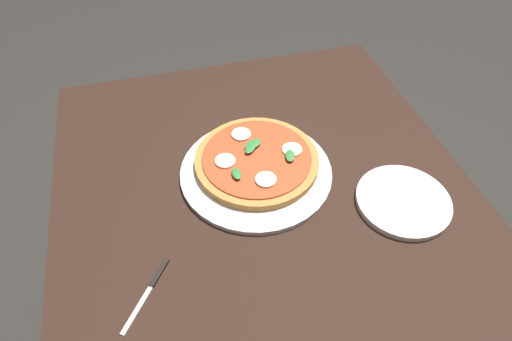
{
  "coord_description": "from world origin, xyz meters",
  "views": [
    {
      "loc": [
        -0.55,
        0.18,
        1.47
      ],
      "look_at": [
        0.11,
        0.01,
        0.75
      ],
      "focal_mm": 30.24,
      "sensor_mm": 36.0,
      "label": 1
    }
  ],
  "objects_px": {
    "pizza": "(256,160)",
    "plate_white": "(403,201)",
    "serving_tray": "(256,172)",
    "dining_table": "(271,238)",
    "knife": "(152,285)"
  },
  "relations": [
    {
      "from": "pizza",
      "to": "plate_white",
      "type": "bearing_deg",
      "value": -123.85
    },
    {
      "from": "pizza",
      "to": "plate_white",
      "type": "xyz_separation_m",
      "value": [
        -0.19,
        -0.28,
        -0.02
      ]
    },
    {
      "from": "serving_tray",
      "to": "plate_white",
      "type": "bearing_deg",
      "value": -120.36
    },
    {
      "from": "dining_table",
      "to": "knife",
      "type": "height_order",
      "value": "knife"
    },
    {
      "from": "serving_tray",
      "to": "plate_white",
      "type": "height_order",
      "value": "plate_white"
    },
    {
      "from": "serving_tray",
      "to": "plate_white",
      "type": "relative_size",
      "value": 1.71
    },
    {
      "from": "serving_tray",
      "to": "knife",
      "type": "height_order",
      "value": "serving_tray"
    },
    {
      "from": "dining_table",
      "to": "knife",
      "type": "bearing_deg",
      "value": 113.23
    },
    {
      "from": "plate_white",
      "to": "serving_tray",
      "type": "bearing_deg",
      "value": 59.64
    },
    {
      "from": "plate_white",
      "to": "knife",
      "type": "relative_size",
      "value": 1.52
    },
    {
      "from": "plate_white",
      "to": "dining_table",
      "type": "bearing_deg",
      "value": 78.31
    },
    {
      "from": "dining_table",
      "to": "serving_tray",
      "type": "xyz_separation_m",
      "value": [
        0.11,
        0.01,
        0.12
      ]
    },
    {
      "from": "serving_tray",
      "to": "pizza",
      "type": "xyz_separation_m",
      "value": [
        0.02,
        -0.01,
        0.02
      ]
    },
    {
      "from": "pizza",
      "to": "knife",
      "type": "distance_m",
      "value": 0.37
    },
    {
      "from": "serving_tray",
      "to": "pizza",
      "type": "distance_m",
      "value": 0.03
    }
  ]
}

